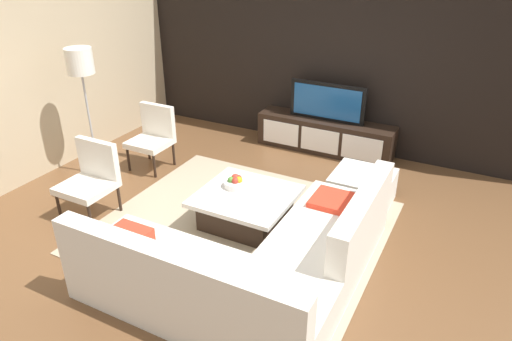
{
  "coord_description": "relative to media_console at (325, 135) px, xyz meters",
  "views": [
    {
      "loc": [
        2.08,
        -3.85,
        2.96
      ],
      "look_at": [
        -0.13,
        0.4,
        0.53
      ],
      "focal_mm": 32.82,
      "sensor_mm": 36.0,
      "label": 1
    }
  ],
  "objects": [
    {
      "name": "accent_chair_far",
      "position": [
        -1.96,
        -1.56,
        0.24
      ],
      "size": [
        0.53,
        0.51,
        0.87
      ],
      "rotation": [
        0.0,
        0.0,
        0.04
      ],
      "color": "black",
      "rests_on": "ground"
    },
    {
      "name": "coffee_table",
      "position": [
        -0.1,
        -2.3,
        -0.05
      ],
      "size": [
        1.03,
        0.99,
        0.38
      ],
      "color": "black",
      "rests_on": "ground"
    },
    {
      "name": "area_rug",
      "position": [
        -0.1,
        -2.4,
        -0.24
      ],
      "size": [
        3.04,
        2.71,
        0.01
      ],
      "primitive_type": "cube",
      "color": "tan",
      "rests_on": "ground"
    },
    {
      "name": "accent_chair_near",
      "position": [
        -1.79,
        -2.89,
        0.24
      ],
      "size": [
        0.56,
        0.55,
        0.87
      ],
      "rotation": [
        0.0,
        0.0,
        0.11
      ],
      "color": "black",
      "rests_on": "ground"
    },
    {
      "name": "floor_lamp",
      "position": [
        -2.51,
        -2.14,
        1.21
      ],
      "size": [
        0.33,
        0.33,
        1.72
      ],
      "color": "#A5A5AA",
      "rests_on": "ground"
    },
    {
      "name": "television",
      "position": [
        0.0,
        0.0,
        0.53
      ],
      "size": [
        1.13,
        0.06,
        0.55
      ],
      "color": "black",
      "rests_on": "media_console"
    },
    {
      "name": "ground_plane",
      "position": [
        0.0,
        -2.4,
        -0.25
      ],
      "size": [
        14.0,
        14.0,
        0.0
      ],
      "primitive_type": "plane",
      "color": "brown"
    },
    {
      "name": "sectional_couch",
      "position": [
        0.51,
        -3.23,
        0.04
      ],
      "size": [
        2.29,
        2.42,
        0.83
      ],
      "color": "white",
      "rests_on": "ground"
    },
    {
      "name": "ottoman",
      "position": [
        0.94,
        -1.27,
        -0.05
      ],
      "size": [
        0.7,
        0.7,
        0.4
      ],
      "primitive_type": "cube",
      "color": "white",
      "rests_on": "ground"
    },
    {
      "name": "side_wall_left",
      "position": [
        -3.2,
        -2.2,
        1.15
      ],
      "size": [
        0.12,
        5.2,
        2.8
      ],
      "primitive_type": "cube",
      "color": "#C6B28E",
      "rests_on": "ground"
    },
    {
      "name": "media_console",
      "position": [
        0.0,
        0.0,
        0.0
      ],
      "size": [
        2.05,
        0.45,
        0.5
      ],
      "color": "black",
      "rests_on": "ground"
    },
    {
      "name": "fruit_bowl",
      "position": [
        -0.28,
        -2.19,
        0.18
      ],
      "size": [
        0.28,
        0.28,
        0.14
      ],
      "color": "silver",
      "rests_on": "coffee_table"
    },
    {
      "name": "feature_wall_back",
      "position": [
        0.0,
        0.3,
        1.15
      ],
      "size": [
        6.4,
        0.12,
        2.8
      ],
      "primitive_type": "cube",
      "color": "black",
      "rests_on": "ground"
    }
  ]
}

